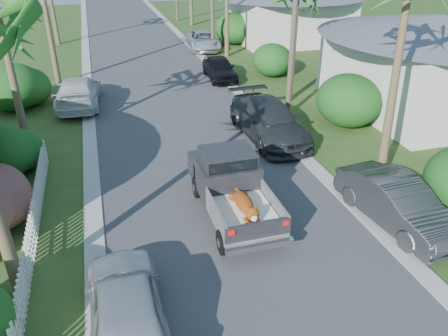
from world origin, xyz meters
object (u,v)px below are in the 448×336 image
object	(u,v)px
pickup_truck	(230,182)
utility_pole_b	(294,23)
parked_car_rn	(397,203)
house_right_near	(430,67)
parked_car_rd	(203,41)
parked_car_ln	(126,308)
house_right_far	(289,16)
parked_car_rm	(269,121)
parked_car_rf	(220,68)
parked_car_lf	(78,92)

from	to	relation	value
pickup_truck	utility_pole_b	size ratio (longest dim) A/B	0.57
parked_car_rn	house_right_near	bearing A→B (deg)	41.85
parked_car_rd	utility_pole_b	size ratio (longest dim) A/B	0.56
parked_car_ln	house_right_far	xyz separation A→B (m)	(16.60, 28.93, 1.38)
pickup_truck	parked_car_rm	distance (m)	6.24
parked_car_rn	house_right_near	world-z (taller)	house_right_near
parked_car_rf	utility_pole_b	xyz separation A→B (m)	(1.61, -7.20, 3.89)
parked_car_rn	house_right_near	xyz separation A→B (m)	(8.00, 8.86, 1.47)
house_right_near	utility_pole_b	distance (m)	7.84
parked_car_lf	house_right_near	world-z (taller)	house_right_near
parked_car_rd	utility_pole_b	distance (m)	16.23
parked_car_rn	parked_car_lf	size ratio (longest dim) A/B	0.84
house_right_far	parked_car_lf	bearing A→B (deg)	-144.77
parked_car_lf	house_right_near	xyz separation A→B (m)	(17.71, -5.49, 1.44)
parked_car_rm	parked_car_rn	bearing A→B (deg)	-81.50
pickup_truck	parked_car_lf	world-z (taller)	pickup_truck
pickup_truck	house_right_far	world-z (taller)	house_right_far
parked_car_rm	utility_pole_b	bearing A→B (deg)	47.61
parked_car_rm	house_right_near	world-z (taller)	house_right_near
utility_pole_b	parked_car_rf	bearing A→B (deg)	102.63
parked_car_rn	parked_car_lf	world-z (taller)	parked_car_lf
house_right_far	utility_pole_b	distance (m)	18.71
parked_car_rn	utility_pole_b	world-z (taller)	utility_pole_b
house_right_near	pickup_truck	bearing A→B (deg)	-152.90
parked_car_rf	parked_car_lf	distance (m)	9.11
parked_car_rn	parked_car_ln	world-z (taller)	parked_car_rn
parked_car_rd	parked_car_ln	world-z (taller)	parked_car_ln
parked_car_rm	parked_car_ln	size ratio (longest dim) A/B	1.29
utility_pole_b	house_right_far	bearing A→B (deg)	66.48
parked_car_rn	parked_car_ln	distance (m)	8.85
pickup_truck	parked_car_rd	distance (m)	23.80
parked_car_rf	house_right_near	world-z (taller)	house_right_near
parked_car_ln	house_right_near	world-z (taller)	house_right_near
parked_car_rm	house_right_far	distance (m)	21.56
parked_car_rf	parked_car_lf	bearing A→B (deg)	-160.96
pickup_truck	parked_car_rm	xyz separation A→B (m)	(3.43, 5.21, -0.19)
pickup_truck	parked_car_ln	bearing A→B (deg)	-130.86
parked_car_rf	parked_car_lf	xyz separation A→B (m)	(-8.70, -2.71, 0.08)
pickup_truck	parked_car_rf	bearing A→B (deg)	75.53
parked_car_lf	utility_pole_b	size ratio (longest dim) A/B	0.60
parked_car_rf	house_right_near	bearing A→B (deg)	-40.58
house_right_far	parked_car_ln	bearing A→B (deg)	-119.85
parked_car_rf	house_right_near	distance (m)	12.28
parked_car_rm	parked_car_lf	xyz separation A→B (m)	(-8.31, 6.85, -0.04)
parked_car_rn	house_right_far	xyz separation A→B (m)	(8.00, 26.86, 1.37)
parked_car_lf	pickup_truck	bearing A→B (deg)	115.69
parked_car_rd	parked_car_rf	bearing A→B (deg)	-91.00
parked_car_rn	parked_car_rf	distance (m)	17.09
parked_car_rf	utility_pole_b	world-z (taller)	utility_pole_b
pickup_truck	parked_car_rn	size ratio (longest dim) A/B	1.13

